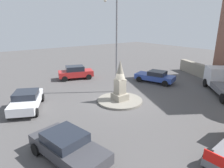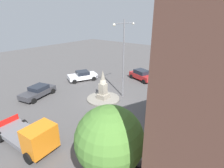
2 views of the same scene
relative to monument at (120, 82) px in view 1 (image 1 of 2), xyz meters
The scene contains 9 objects.
ground_plane 1.73m from the monument, ahead, with size 80.00×80.00×0.00m, color #4F4C4C.
traffic_island 1.65m from the monument, ahead, with size 3.86×3.86×0.17m, color gray.
monument is the anchor object (origin of this frame).
streetlamp 4.45m from the monument, 149.25° to the left, with size 3.85×0.28×8.99m.
car_blue_passing 7.18m from the monument, 107.02° to the left, with size 4.66×3.17×1.33m.
car_white_far_side 7.54m from the monument, 114.44° to the right, with size 4.65×3.53×1.44m.
car_red_parked_right 8.82m from the monument, behind, with size 2.88×4.34×1.57m.
car_dark_grey_waiting 8.07m from the monument, 57.38° to the right, with size 4.65×2.79×1.37m.
truck_white_approaching 10.45m from the monument, 67.69° to the left, with size 6.06×5.92×2.15m.
Camera 1 is at (12.26, -9.91, 6.47)m, focal length 31.54 mm.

